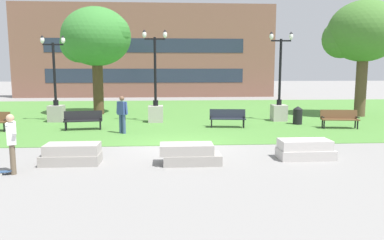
# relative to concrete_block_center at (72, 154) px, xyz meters

# --- Properties ---
(ground_plane) EXTENTS (140.00, 140.00, 0.00)m
(ground_plane) POSITION_rel_concrete_block_center_xyz_m (3.50, 2.52, -0.31)
(ground_plane) COLOR gray
(grass_lawn) EXTENTS (40.00, 20.00, 0.02)m
(grass_lawn) POSITION_rel_concrete_block_center_xyz_m (3.50, 12.52, -0.30)
(grass_lawn) COLOR #4C8438
(grass_lawn) RESTS_ON ground
(concrete_block_center) EXTENTS (1.80, 0.90, 0.64)m
(concrete_block_center) POSITION_rel_concrete_block_center_xyz_m (0.00, 0.00, 0.00)
(concrete_block_center) COLOR #9E9991
(concrete_block_center) RESTS_ON ground
(concrete_block_left) EXTENTS (1.91, 0.90, 0.64)m
(concrete_block_left) POSITION_rel_concrete_block_center_xyz_m (3.69, -0.24, 0.00)
(concrete_block_left) COLOR #9E9991
(concrete_block_left) RESTS_ON ground
(concrete_block_right) EXTENTS (1.80, 0.90, 0.64)m
(concrete_block_right) POSITION_rel_concrete_block_center_xyz_m (7.56, 0.19, 0.00)
(concrete_block_right) COLOR #BCB7B2
(concrete_block_right) RESTS_ON ground
(person_skateboarder) EXTENTS (0.48, 0.54, 1.71)m
(person_skateboarder) POSITION_rel_concrete_block_center_xyz_m (-1.39, -1.01, 0.67)
(person_skateboarder) COLOR brown
(person_skateboarder) RESTS_ON ground
(park_bench_near_left) EXTENTS (1.86, 0.78, 0.90)m
(park_bench_near_left) POSITION_rel_concrete_block_center_xyz_m (-1.07, 6.52, 0.23)
(park_bench_near_left) COLOR black
(park_bench_near_left) RESTS_ON grass_lawn
(park_bench_near_right) EXTENTS (1.85, 0.75, 0.90)m
(park_bench_near_right) POSITION_rel_concrete_block_center_xyz_m (6.01, 6.80, 0.23)
(park_bench_near_right) COLOR #1E232D
(park_bench_near_right) RESTS_ON grass_lawn
(park_bench_far_left) EXTENTS (1.85, 0.77, 0.90)m
(park_bench_far_left) POSITION_rel_concrete_block_center_xyz_m (11.50, 6.15, 0.23)
(park_bench_far_left) COLOR brown
(park_bench_far_left) RESTS_ON grass_lawn
(lamp_post_right) EXTENTS (1.32, 0.80, 5.00)m
(lamp_post_right) POSITION_rel_concrete_block_center_xyz_m (2.35, 8.89, 0.73)
(lamp_post_right) COLOR #ADA89E
(lamp_post_right) RESTS_ON grass_lawn
(lamp_post_center) EXTENTS (1.32, 0.80, 4.72)m
(lamp_post_center) POSITION_rel_concrete_block_center_xyz_m (-3.18, 9.43, 0.68)
(lamp_post_center) COLOR gray
(lamp_post_center) RESTS_ON grass_lawn
(lamp_post_left) EXTENTS (1.32, 0.80, 4.95)m
(lamp_post_left) POSITION_rel_concrete_block_center_xyz_m (9.28, 8.93, 0.72)
(lamp_post_left) COLOR #ADA89E
(lamp_post_left) RESTS_ON grass_lawn
(tree_far_right) EXTENTS (4.54, 4.33, 6.75)m
(tree_far_right) POSITION_rel_concrete_block_center_xyz_m (-1.49, 12.69, 4.54)
(tree_far_right) COLOR #4C3823
(tree_far_right) RESTS_ON grass_lawn
(tree_near_left) EXTENTS (4.51, 4.30, 6.99)m
(tree_near_left) POSITION_rel_concrete_block_center_xyz_m (14.81, 10.62, 4.78)
(tree_near_left) COLOR brown
(tree_near_left) RESTS_ON grass_lawn
(trash_bin) EXTENTS (0.49, 0.49, 0.96)m
(trash_bin) POSITION_rel_concrete_block_center_xyz_m (9.89, 7.57, 0.20)
(trash_bin) COLOR black
(trash_bin) RESTS_ON grass_lawn
(person_bystander_near_lawn) EXTENTS (0.60, 0.43, 1.71)m
(person_bystander_near_lawn) POSITION_rel_concrete_block_center_xyz_m (0.95, 5.32, 0.68)
(person_bystander_near_lawn) COLOR #384C7A
(person_bystander_near_lawn) RESTS_ON grass_lawn
(building_facade_distant) EXTENTS (26.45, 1.03, 9.36)m
(building_facade_distant) POSITION_rel_concrete_block_center_xyz_m (0.79, 27.01, 4.37)
(building_facade_distant) COLOR brown
(building_facade_distant) RESTS_ON ground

